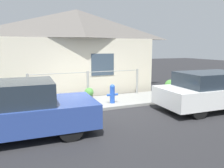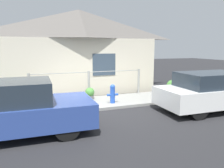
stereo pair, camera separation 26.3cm
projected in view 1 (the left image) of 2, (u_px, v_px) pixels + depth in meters
The scene contains 10 objects.
ground_plane at pixel (102, 111), 7.83m from camera, with size 60.00×60.00×0.00m, color #262628.
sidewalk at pixel (94, 103), 8.70m from camera, with size 24.00×1.94×0.11m.
house at pixel (78, 28), 10.35m from camera, with size 7.49×2.23×4.03m.
fence at pixel (88, 83), 9.33m from camera, with size 4.90×0.10×1.15m.
car_left at pixel (12, 110), 5.45m from camera, with size 4.13×1.85×1.42m.
car_right at pixel (212, 91), 7.98m from camera, with size 4.18×1.83×1.37m.
fire_hydrant at pixel (112, 93), 8.47m from camera, with size 0.45×0.20×0.74m.
potted_plant_near_hydrant at pixel (89, 93), 9.08m from camera, with size 0.38×0.38×0.49m.
potted_plant_by_fence at pixel (5, 96), 8.02m from camera, with size 0.52×0.52×0.65m.
potted_plant_corner at pixel (170, 86), 10.30m from camera, with size 0.51×0.51×0.64m.
Camera 1 is at (-2.59, -7.11, 2.26)m, focal length 35.00 mm.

